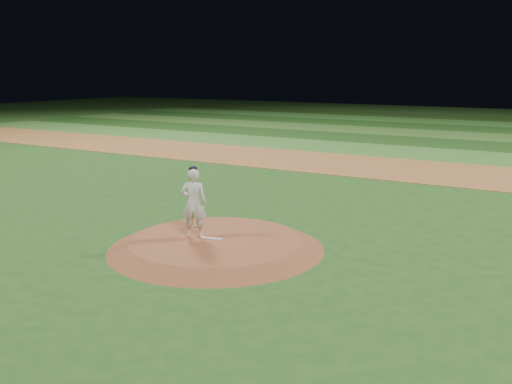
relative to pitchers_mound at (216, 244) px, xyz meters
The scene contains 12 objects.
ground 0.12m from the pitchers_mound, ahead, with size 120.00×120.00×0.00m, color #25501A.
infield_dirt_band 14.00m from the pitchers_mound, 90.00° to the left, with size 70.00×6.00×0.02m, color #9B6230.
outfield_stripe_0 19.50m from the pitchers_mound, 90.00° to the left, with size 70.00×5.00×0.02m, color #3A742A.
outfield_stripe_1 24.50m from the pitchers_mound, 90.00° to the left, with size 70.00×5.00×0.02m, color #1D4516.
outfield_stripe_2 29.50m from the pitchers_mound, 90.00° to the left, with size 70.00×5.00×0.02m, color #3A6926.
outfield_stripe_3 34.50m from the pitchers_mound, 90.00° to the left, with size 70.00×5.00×0.02m, color #1C4817.
outfield_stripe_4 39.50m from the pitchers_mound, 90.00° to the left, with size 70.00×5.00×0.02m, color #2F6B27.
outfield_stripe_5 44.50m from the pitchers_mound, 90.00° to the left, with size 70.00×5.00×0.02m, color #204014.
pitchers_mound is the anchor object (origin of this frame).
pitching_rubber 0.18m from the pitchers_mound, 144.91° to the right, with size 0.56×0.14×0.03m, color beige.
rosin_bag 1.28m from the pitchers_mound, 148.60° to the left, with size 0.12×0.12×0.07m, color white.
pitcher_on_mound 1.19m from the pitchers_mound, 163.18° to the right, with size 0.78×0.66×1.86m.
Camera 1 is at (7.95, -11.48, 4.48)m, focal length 40.00 mm.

